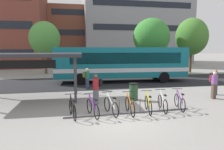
% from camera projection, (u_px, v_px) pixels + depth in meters
% --- Properties ---
extents(ground, '(200.00, 200.00, 0.00)m').
position_uv_depth(ground, '(121.00, 120.00, 9.00)').
color(ground, gray).
extents(bus_lane_asphalt, '(80.00, 7.20, 0.01)m').
position_uv_depth(bus_lane_asphalt, '(95.00, 82.00, 18.83)').
color(bus_lane_asphalt, '#232326').
rests_on(bus_lane_asphalt, ground).
extents(city_bus, '(12.13, 3.17, 3.20)m').
position_uv_depth(city_bus, '(121.00, 63.00, 19.04)').
color(city_bus, '#0F6070').
rests_on(city_bus, ground).
extents(bike_rack, '(6.26, 0.34, 0.70)m').
position_uv_depth(bike_rack, '(130.00, 112.00, 9.87)').
color(bike_rack, '#47474C').
rests_on(bike_rack, ground).
extents(parked_bicycle_black_0, '(0.52, 1.71, 0.99)m').
position_uv_depth(parked_bicycle_black_0, '(72.00, 109.00, 9.31)').
color(parked_bicycle_black_0, black).
rests_on(parked_bicycle_black_0, ground).
extents(parked_bicycle_purple_1, '(0.59, 1.69, 0.99)m').
position_uv_depth(parked_bicycle_purple_1, '(93.00, 108.00, 9.46)').
color(parked_bicycle_purple_1, black).
rests_on(parked_bicycle_purple_1, ground).
extents(parked_bicycle_white_2, '(0.57, 1.69, 0.99)m').
position_uv_depth(parked_bicycle_white_2, '(111.00, 106.00, 9.74)').
color(parked_bicycle_white_2, black).
rests_on(parked_bicycle_white_2, ground).
extents(parked_bicycle_orange_3, '(0.52, 1.72, 0.99)m').
position_uv_depth(parked_bicycle_orange_3, '(130.00, 106.00, 9.81)').
color(parked_bicycle_orange_3, black).
rests_on(parked_bicycle_orange_3, ground).
extents(parked_bicycle_yellow_4, '(0.52, 1.71, 0.99)m').
position_uv_depth(parked_bicycle_yellow_4, '(148.00, 105.00, 10.04)').
color(parked_bicycle_yellow_4, black).
rests_on(parked_bicycle_yellow_4, ground).
extents(parked_bicycle_white_5, '(0.52, 1.71, 0.99)m').
position_uv_depth(parked_bicycle_white_5, '(162.00, 103.00, 10.33)').
color(parked_bicycle_white_5, black).
rests_on(parked_bicycle_white_5, ground).
extents(parked_bicycle_purple_6, '(0.54, 1.70, 0.99)m').
position_uv_depth(parked_bicycle_purple_6, '(180.00, 102.00, 10.54)').
color(parked_bicycle_purple_6, black).
rests_on(parked_bicycle_purple_6, ground).
extents(transit_shelter, '(6.57, 3.53, 2.82)m').
position_uv_depth(transit_shelter, '(27.00, 56.00, 12.19)').
color(transit_shelter, '#38383D').
rests_on(transit_shelter, ground).
extents(commuter_black_pack_0, '(0.43, 0.58, 1.71)m').
position_uv_depth(commuter_black_pack_0, '(215.00, 80.00, 13.81)').
color(commuter_black_pack_0, '#2D3851').
rests_on(commuter_black_pack_0, ground).
extents(commuter_black_pack_1, '(0.58, 0.44, 1.70)m').
position_uv_depth(commuter_black_pack_1, '(96.00, 87.00, 11.45)').
color(commuter_black_pack_1, '#565660').
rests_on(commuter_black_pack_1, ground).
extents(commuter_maroon_pack_2, '(0.38, 0.55, 1.70)m').
position_uv_depth(commuter_maroon_pack_2, '(214.00, 83.00, 12.71)').
color(commuter_maroon_pack_2, '#47382D').
rests_on(commuter_maroon_pack_2, ground).
extents(commuter_olive_pack_3, '(0.54, 0.36, 1.63)m').
position_uv_depth(commuter_olive_pack_3, '(87.00, 77.00, 15.59)').
color(commuter_olive_pack_3, '#2D3851').
rests_on(commuter_olive_pack_3, ground).
extents(trash_bin, '(0.55, 0.55, 1.03)m').
position_uv_depth(trash_bin, '(134.00, 92.00, 12.43)').
color(trash_bin, '#284C2D').
rests_on(trash_bin, ground).
extents(street_tree_0, '(4.51, 4.51, 6.78)m').
position_uv_depth(street_tree_0, '(151.00, 37.00, 25.30)').
color(street_tree_0, brown).
rests_on(street_tree_0, ground).
extents(street_tree_1, '(3.68, 3.68, 6.34)m').
position_uv_depth(street_tree_1, '(45.00, 39.00, 24.83)').
color(street_tree_1, brown).
rests_on(street_tree_1, ground).
extents(street_tree_2, '(4.01, 4.01, 6.91)m').
position_uv_depth(street_tree_2, '(192.00, 37.00, 26.02)').
color(street_tree_2, brown).
rests_on(street_tree_2, ground).
extents(building_right_wing, '(21.83, 11.85, 17.43)m').
position_uv_depth(building_right_wing, '(135.00, 22.00, 44.42)').
color(building_right_wing, gray).
rests_on(building_right_wing, ground).
extents(building_centre_block, '(19.81, 13.69, 11.60)m').
position_uv_depth(building_centre_block, '(94.00, 37.00, 47.88)').
color(building_centre_block, brown).
rests_on(building_centre_block, ground).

